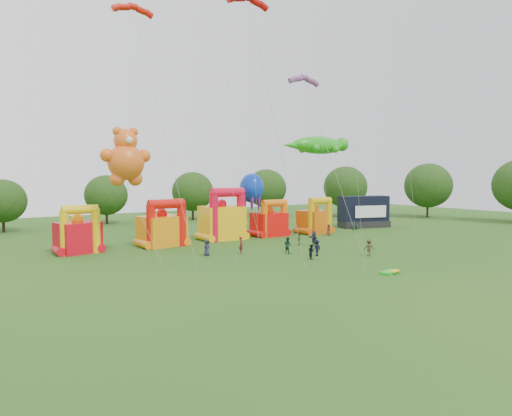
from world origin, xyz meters
TOP-DOWN VIEW (x-y plane):
  - ground at (0.00, 0.00)m, footprint 160.00×160.00m
  - tree_ring at (-1.20, 0.62)m, footprint 125.64×127.76m
  - bouncy_castle_0 at (-20.23, 29.27)m, footprint 5.18×4.54m
  - bouncy_castle_1 at (-10.04, 28.61)m, footprint 5.88×5.02m
  - bouncy_castle_2 at (-0.81, 29.24)m, footprint 5.89×4.87m
  - bouncy_castle_3 at (6.77, 28.44)m, footprint 4.62×3.71m
  - bouncy_castle_4 at (14.48, 27.06)m, footprint 5.17×4.46m
  - stage_trailer at (26.76, 28.38)m, footprint 9.16×5.55m
  - teddy_bear_kite at (-15.66, 23.12)m, footprint 5.65×6.41m
  - gecko_kite at (15.62, 27.65)m, footprint 13.30×4.40m
  - octopus_kite at (4.09, 28.96)m, footprint 3.59×5.98m
  - parafoil_kites at (-5.55, 15.88)m, footprint 25.38×15.38m
  - diamond_kites at (1.97, 15.06)m, footprint 23.92×20.89m
  - folded_kite_bundle at (0.79, 1.45)m, footprint 2.18×1.45m
  - spectator_0 at (-8.75, 19.22)m, footprint 1.00×0.78m
  - spectator_1 at (-4.73, 18.32)m, footprint 0.81×0.85m
  - spectator_2 at (-0.28, 15.30)m, footprint 0.91×1.07m
  - spectator_3 at (1.39, 12.15)m, footprint 1.25×0.82m
  - spectator_4 at (4.66, 19.13)m, footprint 0.80×0.98m
  - spectator_5 at (5.71, 17.51)m, footprint 0.82×1.89m
  - spectator_6 at (14.32, 23.88)m, footprint 0.84×0.56m
  - spectator_7 at (20.01, 24.13)m, footprint 0.77×0.78m
  - spectator_8 at (-0.44, 10.94)m, footprint 0.81×0.93m
  - spectator_9 at (6.15, 8.75)m, footprint 1.43×1.27m

SIDE VIEW (x-z plane):
  - ground at x=0.00m, z-range 0.00..0.00m
  - folded_kite_bundle at x=0.79m, z-range -0.02..0.29m
  - spectator_4 at x=4.66m, z-range 0.00..1.56m
  - spectator_8 at x=-0.44m, z-range 0.00..1.62m
  - spectator_6 at x=14.32m, z-range 0.00..1.69m
  - spectator_3 at x=1.39m, z-range 0.00..1.82m
  - spectator_7 at x=20.01m, z-range 0.00..1.82m
  - spectator_0 at x=-8.75m, z-range 0.00..1.82m
  - spectator_2 at x=-0.28m, z-range 0.00..1.92m
  - spectator_9 at x=6.15m, z-range 0.00..1.93m
  - spectator_1 at x=-4.73m, z-range 0.00..1.96m
  - spectator_5 at x=5.71m, z-range 0.00..1.97m
  - bouncy_castle_3 at x=6.77m, z-range -0.64..4.83m
  - bouncy_castle_4 at x=14.48m, z-range -0.66..4.96m
  - bouncy_castle_0 at x=-20.23m, z-range -0.66..5.00m
  - bouncy_castle_1 at x=-10.04m, z-range -0.73..5.33m
  - stage_trailer at x=26.76m, z-range -0.10..5.36m
  - bouncy_castle_2 at x=-0.81m, z-range -0.89..6.42m
  - octopus_kite at x=4.09m, z-range 0.64..10.03m
  - tree_ring at x=-1.20m, z-range 0.22..12.30m
  - teddy_bear_kite at x=-15.66m, z-range 0.48..14.95m
  - parafoil_kites at x=-5.55m, z-range -1.36..27.30m
  - gecko_kite at x=15.62m, z-range 5.75..20.92m
  - diamond_kites at x=1.97m, z-range -3.84..39.37m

